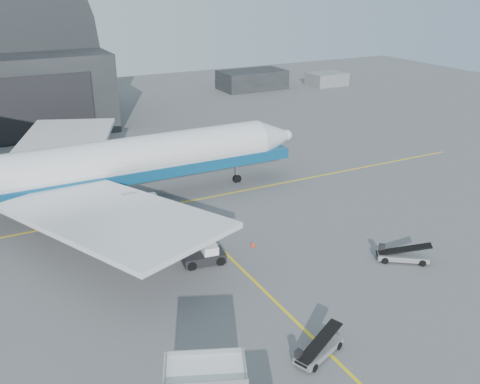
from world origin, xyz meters
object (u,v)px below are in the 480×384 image
belt_loader_a (318,350)px  pushback_tug (205,256)px  belt_loader_b (402,255)px  airliner (99,166)px

belt_loader_a → pushback_tug: bearing=74.7°
belt_loader_a → belt_loader_b: 15.33m
pushback_tug → belt_loader_a: (1.51, -14.58, -0.13)m
airliner → belt_loader_b: bearing=-49.6°
pushback_tug → airliner: bearing=115.0°
belt_loader_a → belt_loader_b: bearing=5.7°
belt_loader_b → pushback_tug: bearing=-171.4°
pushback_tug → belt_loader_b: 17.00m
pushback_tug → belt_loader_a: bearing=-76.0°
belt_loader_a → belt_loader_b: (13.67, 6.94, 0.04)m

